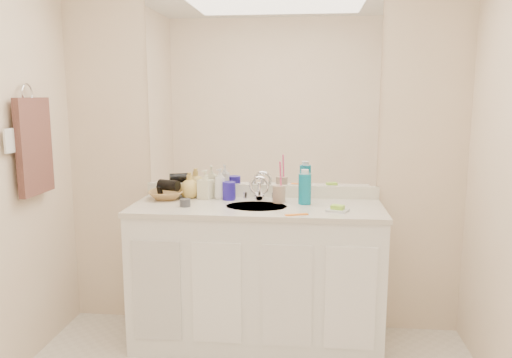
{
  "coord_description": "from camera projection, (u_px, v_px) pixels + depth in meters",
  "views": [
    {
      "loc": [
        0.3,
        -1.91,
        1.54
      ],
      "look_at": [
        0.0,
        0.97,
        1.05
      ],
      "focal_mm": 35.0,
      "sensor_mm": 36.0,
      "label": 1
    }
  ],
  "objects": [
    {
      "name": "wall_back",
      "position": [
        261.0,
        148.0,
        3.23
      ],
      "size": [
        2.6,
        0.02,
        2.4
      ],
      "primitive_type": "cube",
      "color": "#F6DFC1",
      "rests_on": "floor"
    },
    {
      "name": "wall_front",
      "position": [
        83.0,
        345.0,
        0.68
      ],
      "size": [
        2.6,
        0.02,
        2.4
      ],
      "primitive_type": "cube",
      "color": "#F6DFC1",
      "rests_on": "floor"
    },
    {
      "name": "vanity_cabinet",
      "position": [
        257.0,
        277.0,
        3.09
      ],
      "size": [
        1.5,
        0.55,
        0.85
      ],
      "primitive_type": "cube",
      "color": "white",
      "rests_on": "floor"
    },
    {
      "name": "countertop",
      "position": [
        257.0,
        208.0,
        3.02
      ],
      "size": [
        1.52,
        0.57,
        0.03
      ],
      "primitive_type": "cube",
      "color": "silver",
      "rests_on": "vanity_cabinet"
    },
    {
      "name": "backsplash",
      "position": [
        261.0,
        191.0,
        3.26
      ],
      "size": [
        1.52,
        0.03,
        0.08
      ],
      "primitive_type": "cube",
      "color": "silver",
      "rests_on": "countertop"
    },
    {
      "name": "sink_basin",
      "position": [
        257.0,
        208.0,
        3.0
      ],
      "size": [
        0.37,
        0.37,
        0.02
      ],
      "primitive_type": "cylinder",
      "color": "beige",
      "rests_on": "countertop"
    },
    {
      "name": "faucet",
      "position": [
        259.0,
        191.0,
        3.16
      ],
      "size": [
        0.02,
        0.02,
        0.11
      ],
      "primitive_type": "cylinder",
      "color": "silver",
      "rests_on": "countertop"
    },
    {
      "name": "mirror",
      "position": [
        261.0,
        92.0,
        3.17
      ],
      "size": [
        1.48,
        0.01,
        1.2
      ],
      "primitive_type": "cube",
      "color": "white",
      "rests_on": "wall_back"
    },
    {
      "name": "blue_mug",
      "position": [
        229.0,
        191.0,
        3.17
      ],
      "size": [
        0.1,
        0.1,
        0.11
      ],
      "primitive_type": "cylinder",
      "rotation": [
        0.0,
        0.0,
        -0.18
      ],
      "color": "#22169C",
      "rests_on": "countertop"
    },
    {
      "name": "tan_cup",
      "position": [
        279.0,
        194.0,
        3.09
      ],
      "size": [
        0.1,
        0.1,
        0.11
      ],
      "primitive_type": "cylinder",
      "rotation": [
        0.0,
        0.0,
        0.34
      ],
      "color": "tan",
      "rests_on": "countertop"
    },
    {
      "name": "toothbrush",
      "position": [
        281.0,
        179.0,
        3.07
      ],
      "size": [
        0.02,
        0.04,
        0.22
      ],
      "primitive_type": "cylinder",
      "rotation": [
        0.14,
        0.0,
        -0.3
      ],
      "color": "#FC4282",
      "rests_on": "tan_cup"
    },
    {
      "name": "mouthwash_bottle",
      "position": [
        305.0,
        189.0,
        3.04
      ],
      "size": [
        0.1,
        0.1,
        0.19
      ],
      "primitive_type": "cylinder",
      "rotation": [
        0.0,
        0.0,
        0.35
      ],
      "color": "#0D7D9D",
      "rests_on": "countertop"
    },
    {
      "name": "soap_dish",
      "position": [
        338.0,
        210.0,
        2.86
      ],
      "size": [
        0.14,
        0.13,
        0.01
      ],
      "primitive_type": "cube",
      "rotation": [
        0.0,
        0.0,
        -0.42
      ],
      "color": "silver",
      "rests_on": "countertop"
    },
    {
      "name": "green_soap",
      "position": [
        338.0,
        207.0,
        2.85
      ],
      "size": [
        0.08,
        0.07,
        0.03
      ],
      "primitive_type": "cube",
      "rotation": [
        0.0,
        0.0,
        -0.36
      ],
      "color": "#9EE437",
      "rests_on": "soap_dish"
    },
    {
      "name": "orange_comb",
      "position": [
        297.0,
        215.0,
        2.77
      ],
      "size": [
        0.13,
        0.07,
        0.01
      ],
      "primitive_type": "cube",
      "rotation": [
        0.0,
        0.0,
        0.34
      ],
      "color": "orange",
      "rests_on": "countertop"
    },
    {
      "name": "dark_jar",
      "position": [
        185.0,
        203.0,
        2.98
      ],
      "size": [
        0.08,
        0.08,
        0.05
      ],
      "primitive_type": "cylinder",
      "rotation": [
        0.0,
        0.0,
        -0.31
      ],
      "color": "#3A3C42",
      "rests_on": "countertop"
    },
    {
      "name": "soap_bottle_white",
      "position": [
        220.0,
        184.0,
        3.19
      ],
      "size": [
        0.1,
        0.1,
        0.19
      ],
      "primitive_type": "imported",
      "rotation": [
        0.0,
        0.0,
        -0.43
      ],
      "color": "silver",
      "rests_on": "countertop"
    },
    {
      "name": "soap_bottle_cream",
      "position": [
        205.0,
        184.0,
        3.2
      ],
      "size": [
        0.11,
        0.11,
        0.18
      ],
      "primitive_type": "imported",
      "rotation": [
        0.0,
        0.0,
        -0.31
      ],
      "color": "#EDEAC1",
      "rests_on": "countertop"
    },
    {
      "name": "soap_bottle_yellow",
      "position": [
        190.0,
        185.0,
        3.22
      ],
      "size": [
        0.16,
        0.16,
        0.17
      ],
      "primitive_type": "imported",
      "rotation": [
        0.0,
        0.0,
        0.26
      ],
      "color": "gold",
      "rests_on": "countertop"
    },
    {
      "name": "wicker_basket",
      "position": [
        166.0,
        195.0,
        3.2
      ],
      "size": [
        0.26,
        0.26,
        0.05
      ],
      "primitive_type": "imported",
      "rotation": [
        0.0,
        0.0,
        0.21
      ],
      "color": "olive",
      "rests_on": "countertop"
    },
    {
      "name": "hair_dryer",
      "position": [
        169.0,
        185.0,
        3.18
      ],
      "size": [
        0.15,
        0.11,
        0.07
      ],
      "primitive_type": "cylinder",
      "rotation": [
        0.0,
        1.57,
        -0.37
      ],
      "color": "black",
      "rests_on": "wicker_basket"
    },
    {
      "name": "towel_ring",
      "position": [
        27.0,
        93.0,
        2.79
      ],
      "size": [
        0.01,
        0.11,
        0.11
      ],
      "primitive_type": "torus",
      "rotation": [
        0.0,
        1.57,
        0.0
      ],
      "color": "silver",
      "rests_on": "wall_left"
    },
    {
      "name": "hand_towel",
      "position": [
        34.0,
        146.0,
        2.84
      ],
      "size": [
        0.04,
        0.32,
        0.55
      ],
      "primitive_type": "cube",
      "color": "#432824",
      "rests_on": "towel_ring"
    },
    {
      "name": "switch_plate",
      "position": [
        9.0,
        141.0,
        2.64
      ],
      "size": [
        0.01,
        0.08,
        0.13
      ],
      "primitive_type": "cube",
      "color": "white",
      "rests_on": "wall_left"
    }
  ]
}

